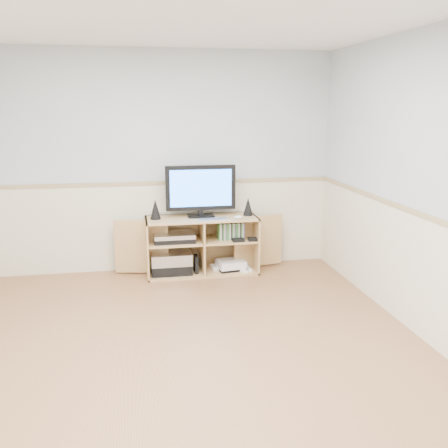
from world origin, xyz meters
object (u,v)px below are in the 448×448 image
(media_cabinet, at_px, (201,243))
(keyboard, at_px, (213,219))
(monitor, at_px, (201,189))
(game_consoles, at_px, (230,265))

(media_cabinet, xyz_separation_m, keyboard, (0.11, -0.20, 0.32))
(media_cabinet, distance_m, monitor, 0.63)
(media_cabinet, xyz_separation_m, game_consoles, (0.32, -0.07, -0.26))
(keyboard, xyz_separation_m, game_consoles, (0.21, 0.13, -0.59))
(monitor, height_order, game_consoles, monitor)
(game_consoles, bearing_deg, keyboard, -149.21)
(keyboard, bearing_deg, game_consoles, 24.58)
(monitor, distance_m, keyboard, 0.38)
(monitor, xyz_separation_m, game_consoles, (0.32, -0.06, -0.90))
(monitor, distance_m, game_consoles, 0.96)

